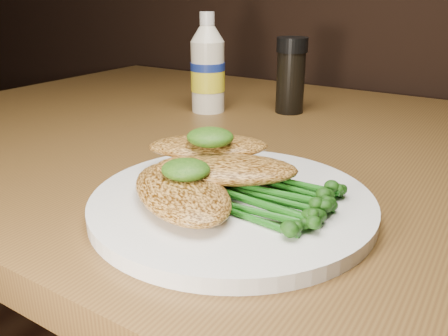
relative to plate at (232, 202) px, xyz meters
The scene contains 9 objects.
plate is the anchor object (origin of this frame).
chicken_front 0.05m from the plate, 129.74° to the right, with size 0.15×0.08×0.02m, color #C58B3E.
chicken_mid 0.03m from the plate, 139.66° to the left, with size 0.14×0.07×0.02m, color #C58B3E.
chicken_back 0.08m from the plate, 142.12° to the left, with size 0.13×0.07×0.02m, color #C58B3E.
pesto_front 0.06m from the plate, 140.84° to the right, with size 0.05×0.04×0.02m, color #0E3808.
pesto_back 0.07m from the plate, 146.15° to the left, with size 0.05×0.04×0.02m, color #0E3808.
broccolini_bundle 0.05m from the plate, ahead, with size 0.13×0.10×0.02m, color #185713, non-canonical shape.
mayo_bottle 0.39m from the plate, 127.78° to the left, with size 0.06×0.06×0.16m, color #ECE4C8, non-canonical shape.
pepper_grinder 0.39m from the plate, 107.03° to the left, with size 0.05×0.05×0.13m, color black, non-canonical shape.
Camera 1 is at (0.31, 0.49, 0.95)m, focal length 36.94 mm.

